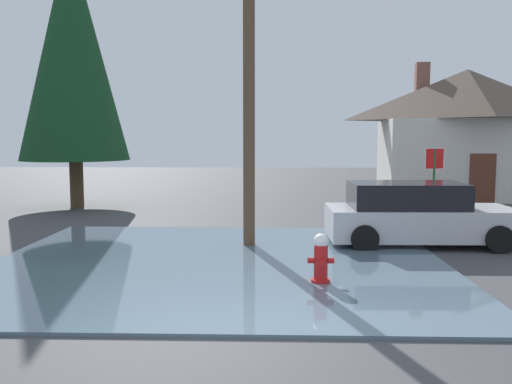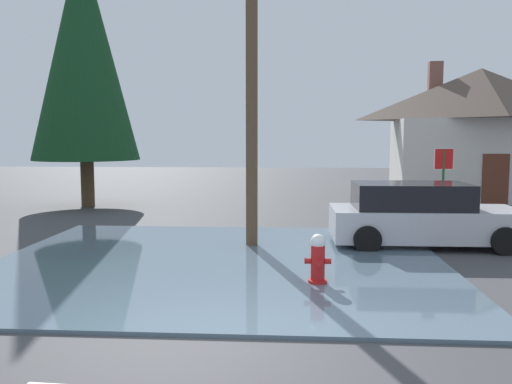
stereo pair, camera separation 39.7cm
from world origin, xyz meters
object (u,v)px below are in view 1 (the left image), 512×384
utility_pole (249,72)px  house (465,131)px  fire_hydrant (321,260)px  stop_sign_far (434,169)px  parked_car (416,215)px  pine_tree_tall_left (72,49)px

utility_pole → house: size_ratio=0.98×
fire_hydrant → stop_sign_far: 9.24m
fire_hydrant → utility_pole: 5.15m
fire_hydrant → house: 16.88m
parked_car → pine_tree_tall_left: size_ratio=0.46×
utility_pole → pine_tree_tall_left: 10.05m
fire_hydrant → pine_tree_tall_left: 14.38m
pine_tree_tall_left → parked_car: bearing=-31.5°
fire_hydrant → stop_sign_far: size_ratio=0.41×
utility_pole → pine_tree_tall_left: bearing=133.6°
utility_pole → house: bearing=51.5°
utility_pole → stop_sign_far: 7.92m
fire_hydrant → pine_tree_tall_left: (-8.25, 10.46, 5.40)m
house → parked_car: bearing=-114.6°
house → parked_car: house is taller
fire_hydrant → stop_sign_far: bearing=61.5°
parked_car → pine_tree_tall_left: 13.81m
fire_hydrant → parked_car: parked_car is taller
fire_hydrant → pine_tree_tall_left: pine_tree_tall_left is taller
house → pine_tree_tall_left: size_ratio=0.81×
parked_car → utility_pole: bearing=-173.6°
fire_hydrant → parked_car: (2.68, 3.75, 0.28)m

